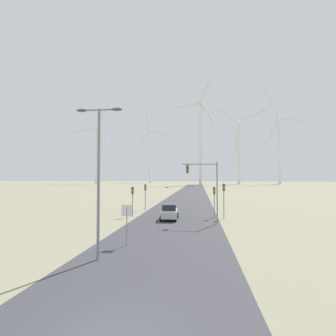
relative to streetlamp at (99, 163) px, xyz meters
name	(u,v)px	position (x,y,z in m)	size (l,w,h in m)	color
ground_plane	(112,336)	(3.38, -7.27, -5.85)	(600.00, 600.00, 0.00)	gray
road_surface	(186,201)	(3.38, 40.73, -5.84)	(10.00, 240.00, 0.01)	#38383D
streetlamp	(99,163)	(0.00, 0.00, 0.00)	(2.96, 0.32, 9.26)	gray
stop_sign_near	(127,217)	(0.81, 3.46, -3.78)	(0.81, 0.07, 2.96)	gray
traffic_light_post_near_left	(132,195)	(-2.31, 17.17, -3.09)	(0.28, 0.34, 3.75)	gray
traffic_light_post_near_right	(224,193)	(9.07, 16.97, -2.77)	(0.28, 0.34, 4.21)	gray
traffic_light_post_mid_left	(145,191)	(-1.98, 23.56, -2.99)	(0.28, 0.34, 3.90)	gray
traffic_light_post_mid_right	(214,195)	(7.95, 17.31, -3.06)	(0.28, 0.34, 3.79)	gray
traffic_light_mast_overhead	(206,180)	(6.82, 13.33, -1.20)	(3.82, 0.35, 6.68)	gray
car_approaching	(169,212)	(2.61, 15.44, -4.93)	(2.09, 4.22, 1.83)	#B7BCC1
wind_turbine_far_left	(97,149)	(-69.70, 171.45, 19.93)	(31.72, 2.60, 59.23)	white
wind_turbine_left	(150,151)	(-36.26, 209.79, 22.02)	(31.25, 9.02, 63.57)	white
wind_turbine_center	(200,136)	(7.07, 155.77, 26.23)	(25.32, 10.87, 69.50)	white
wind_turbine_right	(239,145)	(34.04, 173.92, 21.70)	(36.63, 13.19, 57.84)	white
wind_turbine_far_right	(279,143)	(64.33, 183.60, 24.21)	(34.38, 15.45, 69.15)	white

